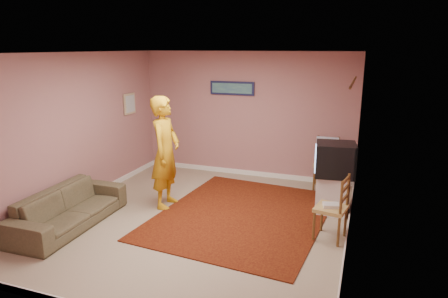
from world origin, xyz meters
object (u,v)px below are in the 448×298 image
(crt_tv, at_px, (335,159))
(chair_a, at_px, (327,158))
(chair_b, at_px, (332,200))
(person, at_px, (165,152))
(tv_cabinet, at_px, (333,194))
(sofa, at_px, (69,208))

(crt_tv, bearing_deg, chair_a, 94.37)
(chair_b, height_order, person, person)
(person, bearing_deg, crt_tv, -81.20)
(crt_tv, bearing_deg, tv_cabinet, 0.00)
(tv_cabinet, relative_size, person, 0.34)
(chair_b, bearing_deg, tv_cabinet, -166.40)
(crt_tv, xyz_separation_m, chair_b, (0.06, -0.97, -0.34))
(chair_a, height_order, chair_b, chair_a)
(crt_tv, height_order, person, person)
(tv_cabinet, xyz_separation_m, crt_tv, (-0.01, -0.00, 0.59))
(crt_tv, distance_m, chair_b, 1.03)
(crt_tv, height_order, chair_b, crt_tv)
(crt_tv, xyz_separation_m, person, (-2.72, -0.65, 0.03))
(chair_a, bearing_deg, crt_tv, -79.18)
(chair_b, distance_m, sofa, 3.92)
(chair_a, height_order, person, person)
(chair_a, distance_m, sofa, 4.66)
(tv_cabinet, distance_m, crt_tv, 0.59)
(tv_cabinet, relative_size, chair_b, 1.26)
(chair_b, xyz_separation_m, person, (-2.78, 0.32, 0.37))
(crt_tv, height_order, sofa, crt_tv)
(crt_tv, distance_m, person, 2.80)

